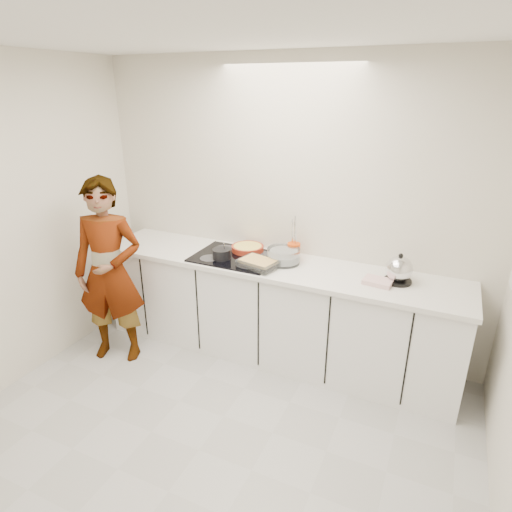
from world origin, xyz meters
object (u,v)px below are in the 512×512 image
at_px(utensil_crock, 294,251).
at_px(cook, 109,272).
at_px(hob, 235,257).
at_px(tart_dish, 248,248).
at_px(kettle, 399,270).
at_px(saucepan, 222,254).
at_px(mixing_bowl, 284,256).
at_px(baking_dish, 258,263).

bearing_deg(utensil_crock, cook, -151.11).
height_order(hob, tart_dish, tart_dish).
bearing_deg(utensil_crock, kettle, -7.64).
xyz_separation_m(kettle, utensil_crock, (-0.90, 0.12, -0.03)).
distance_m(tart_dish, saucepan, 0.30).
bearing_deg(tart_dish, mixing_bowl, -14.81).
bearing_deg(kettle, utensil_crock, 172.36).
height_order(tart_dish, utensil_crock, utensil_crock).
bearing_deg(baking_dish, kettle, 10.17).
distance_m(mixing_bowl, cook, 1.51).
bearing_deg(saucepan, cook, -150.48).
distance_m(tart_dish, utensil_crock, 0.44).
distance_m(saucepan, kettle, 1.47).
xyz_separation_m(hob, cook, (-0.93, -0.58, -0.09)).
bearing_deg(cook, mixing_bowl, 6.10).
height_order(tart_dish, saucepan, saucepan).
bearing_deg(tart_dish, cook, -142.16).
distance_m(tart_dish, baking_dish, 0.38).
bearing_deg(tart_dish, saucepan, -113.94).
bearing_deg(baking_dish, utensil_crock, 58.29).
xyz_separation_m(baking_dish, utensil_crock, (0.20, 0.32, 0.02)).
relative_size(baking_dish, kettle, 1.27).
xyz_separation_m(saucepan, kettle, (1.46, 0.17, 0.04)).
relative_size(mixing_bowl, utensil_crock, 2.25).
height_order(utensil_crock, cook, cook).
height_order(hob, utensil_crock, utensil_crock).
bearing_deg(hob, kettle, 2.90).
distance_m(saucepan, baking_dish, 0.36).
xyz_separation_m(tart_dish, mixing_bowl, (0.39, -0.10, 0.02)).
bearing_deg(cook, utensil_crock, 9.52).
bearing_deg(kettle, baking_dish, -169.83).
relative_size(hob, mixing_bowl, 2.23).
relative_size(hob, utensil_crock, 5.03).
relative_size(hob, kettle, 2.61).
bearing_deg(cook, kettle, -3.55).
bearing_deg(baking_dish, mixing_bowl, 51.60).
distance_m(kettle, cook, 2.41).
distance_m(hob, baking_dish, 0.31).
relative_size(tart_dish, baking_dish, 1.05).
bearing_deg(kettle, cook, -164.18).
distance_m(saucepan, cook, 0.98).
distance_m(hob, cook, 1.10).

